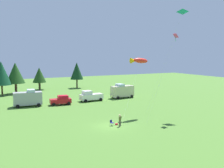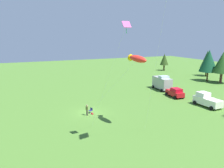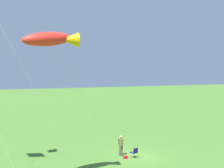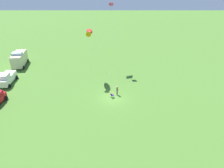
{
  "view_description": "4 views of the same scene",
  "coord_description": "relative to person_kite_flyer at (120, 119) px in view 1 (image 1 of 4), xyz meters",
  "views": [
    {
      "loc": [
        -16.71,
        -32.6,
        10.31
      ],
      "look_at": [
        1.67,
        2.94,
        5.7
      ],
      "focal_mm": 42.0,
      "sensor_mm": 36.0,
      "label": 1
    },
    {
      "loc": [
        32.01,
        -10.14,
        12.0
      ],
      "look_at": [
        3.25,
        2.59,
        5.14
      ],
      "focal_mm": 35.0,
      "sensor_mm": 36.0,
      "label": 2
    },
    {
      "loc": [
        10.31,
        23.46,
        7.61
      ],
      "look_at": [
        2.05,
        -0.13,
        6.11
      ],
      "focal_mm": 50.0,
      "sensor_mm": 36.0,
      "label": 3
    },
    {
      "loc": [
        -30.88,
        0.17,
        19.67
      ],
      "look_at": [
        -0.21,
        0.21,
        2.84
      ],
      "focal_mm": 35.0,
      "sensor_mm": 36.0,
      "label": 4
    }
  ],
  "objects": [
    {
      "name": "kite_delta_teal",
      "position": [
        14.37,
        3.65,
        16.59
      ],
      "size": [
        7.09,
        2.59,
        18.15
      ],
      "color": "teal",
      "rests_on": "ground"
    },
    {
      "name": "kite_diamond_rainbow",
      "position": [
        10.47,
        1.0,
        11.59
      ],
      "size": [
        6.94,
        2.15,
        13.54
      ],
      "color": "#E23B8E",
      "rests_on": "ground"
    },
    {
      "name": "treeline_distant",
      "position": [
        -9.45,
        41.15,
        4.1
      ],
      "size": [
        45.39,
        10.41,
        8.53
      ],
      "color": "#43391D",
      "rests_on": "ground"
    },
    {
      "name": "car_red_sedan",
      "position": [
        -2.89,
        19.48,
        -0.07
      ],
      "size": [
        4.36,
        2.56,
        1.89
      ],
      "rotation": [
        0.0,
        0.0,
        -0.1
      ],
      "color": "red",
      "rests_on": "ground"
    },
    {
      "name": "ground_plane",
      "position": [
        -1.07,
        0.67,
        -1.02
      ],
      "size": [
        160.0,
        160.0,
        0.0
      ],
      "primitive_type": "plane",
      "color": "#47732A"
    },
    {
      "name": "van_motorhome_grey",
      "position": [
        -9.16,
        20.88,
        0.62
      ],
      "size": [
        5.61,
        3.08,
        3.34
      ],
      "rotation": [
        0.0,
        0.0,
        -0.11
      ],
      "color": "#9F9F9E",
      "rests_on": "ground"
    },
    {
      "name": "truck_white_pickup",
      "position": [
        4.08,
        20.61,
        0.08
      ],
      "size": [
        5.04,
        2.5,
        2.34
      ],
      "rotation": [
        0.0,
        0.0,
        3.16
      ],
      "color": "white",
      "rests_on": "ground"
    },
    {
      "name": "kite_large_fish",
      "position": [
        6.34,
        4.91,
        8.18
      ],
      "size": [
        8.3,
        5.9,
        9.77
      ],
      "color": "red",
      "rests_on": "ground"
    },
    {
      "name": "person_kite_flyer",
      "position": [
        0.0,
        0.0,
        0.0
      ],
      "size": [
        0.56,
        0.43,
        1.74
      ],
      "rotation": [
        0.0,
        0.0,
        5.02
      ],
      "color": "brown",
      "rests_on": "ground"
    },
    {
      "name": "van_camper_beige",
      "position": [
        12.36,
        21.17,
        0.62
      ],
      "size": [
        5.58,
        3.0,
        3.34
      ],
      "rotation": [
        0.0,
        0.0,
        3.23
      ],
      "color": "beige",
      "rests_on": "ground"
    },
    {
      "name": "backpack_on_grass",
      "position": [
        -0.08,
        0.86,
        -0.91
      ],
      "size": [
        0.33,
        0.24,
        0.22
      ],
      "primitive_type": "cube",
      "rotation": [
        0.0,
        0.0,
        0.07
      ],
      "color": "red",
      "rests_on": "ground"
    },
    {
      "name": "folding_chair",
      "position": [
        -0.86,
        0.91,
        -0.53
      ],
      "size": [
        0.64,
        0.64,
        0.82
      ],
      "rotation": [
        0.0,
        0.0,
        5.14
      ],
      "color": "navy",
      "rests_on": "ground"
    }
  ]
}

